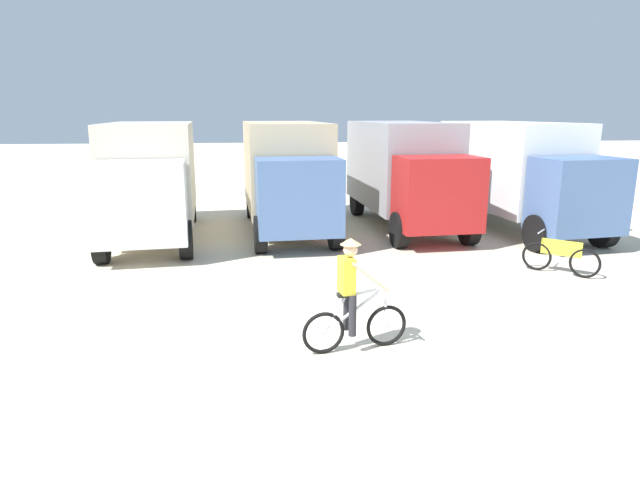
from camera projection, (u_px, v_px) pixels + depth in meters
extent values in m
plane|color=beige|center=(343.00, 362.00, 8.13)|extent=(120.00, 120.00, 0.00)
cube|color=beige|center=(152.00, 169.00, 16.35)|extent=(2.89, 5.41, 2.70)
cube|color=silver|center=(141.00, 203.00, 13.23)|extent=(2.33, 1.70, 2.00)
cube|color=black|center=(136.00, 193.00, 12.48)|extent=(2.02, 0.27, 0.80)
cylinder|color=black|center=(186.00, 240.00, 13.75)|extent=(0.41, 1.03, 1.00)
cylinder|color=black|center=(101.00, 244.00, 13.35)|extent=(0.41, 1.03, 1.00)
cylinder|color=black|center=(191.00, 207.00, 18.51)|extent=(0.41, 1.03, 1.00)
cylinder|color=black|center=(128.00, 209.00, 18.11)|extent=(0.41, 1.03, 1.00)
cube|color=#CCB78E|center=(285.00, 165.00, 17.35)|extent=(2.73, 5.34, 2.70)
cube|color=#4C6B9E|center=(299.00, 197.00, 14.21)|extent=(2.29, 1.64, 2.00)
cube|color=black|center=(302.00, 187.00, 13.45)|extent=(2.02, 0.21, 0.80)
cylinder|color=black|center=(336.00, 232.00, 14.70)|extent=(0.38, 1.02, 1.00)
cylinder|color=black|center=(261.00, 234.00, 14.36)|extent=(0.38, 1.02, 1.00)
cylinder|color=black|center=(308.00, 202.00, 19.49)|extent=(0.38, 1.02, 1.00)
cylinder|color=black|center=(251.00, 204.00, 19.15)|extent=(0.38, 1.02, 1.00)
cube|color=#9E9EA3|center=(400.00, 164.00, 17.89)|extent=(2.73, 5.34, 2.70)
cube|color=#B21E1E|center=(438.00, 194.00, 14.74)|extent=(2.29, 1.64, 2.00)
cube|color=black|center=(449.00, 184.00, 13.99)|extent=(2.02, 0.21, 0.80)
cylinder|color=black|center=(469.00, 227.00, 15.24)|extent=(0.38, 1.02, 1.00)
cylinder|color=black|center=(400.00, 230.00, 14.90)|extent=(0.38, 1.02, 1.00)
cylinder|color=black|center=(410.00, 200.00, 20.02)|extent=(0.38, 1.02, 1.00)
cylinder|color=black|center=(357.00, 201.00, 19.69)|extent=(0.38, 1.02, 1.00)
cube|color=white|center=(508.00, 165.00, 17.51)|extent=(3.00, 5.45, 2.70)
cube|color=#4C6B9E|center=(577.00, 195.00, 14.40)|extent=(2.36, 1.75, 2.00)
cube|color=black|center=(598.00, 186.00, 13.66)|extent=(2.02, 0.32, 0.80)
cylinder|color=black|center=(603.00, 230.00, 14.95)|extent=(0.44, 1.03, 1.00)
cylinder|color=black|center=(538.00, 233.00, 14.51)|extent=(0.44, 1.03, 1.00)
cylinder|color=black|center=(504.00, 201.00, 19.68)|extent=(0.44, 1.03, 1.00)
cylinder|color=black|center=(453.00, 203.00, 19.24)|extent=(0.44, 1.03, 1.00)
torus|color=black|center=(386.00, 326.00, 8.65)|extent=(0.68, 0.18, 0.68)
cylinder|color=silver|center=(386.00, 326.00, 8.65)|extent=(0.09, 0.09, 0.08)
torus|color=black|center=(324.00, 333.00, 8.36)|extent=(0.68, 0.18, 0.68)
cylinder|color=silver|center=(324.00, 333.00, 8.36)|extent=(0.09, 0.09, 0.08)
cylinder|color=silver|center=(354.00, 310.00, 8.42)|extent=(1.02, 0.23, 0.68)
cylinder|color=silver|center=(365.00, 292.00, 8.41)|extent=(0.66, 0.17, 0.13)
cylinder|color=silver|center=(334.00, 315.00, 8.34)|extent=(0.39, 0.12, 0.59)
cylinder|color=silver|center=(385.00, 307.00, 8.57)|extent=(0.11, 0.07, 0.64)
cylinder|color=silver|center=(385.00, 288.00, 8.49)|extent=(0.13, 0.52, 0.04)
cube|color=black|center=(345.00, 295.00, 8.32)|extent=(0.26, 0.16, 0.06)
cube|color=gold|center=(346.00, 275.00, 8.25)|extent=(0.25, 0.35, 0.56)
sphere|color=beige|center=(351.00, 250.00, 8.18)|extent=(0.22, 0.22, 0.22)
cone|color=tan|center=(351.00, 241.00, 8.15)|extent=(0.32, 0.32, 0.10)
cylinder|color=#26262B|center=(347.00, 310.00, 8.53)|extent=(0.12, 0.12, 0.66)
cylinder|color=#26262B|center=(353.00, 315.00, 8.29)|extent=(0.12, 0.12, 0.66)
cylinder|color=beige|center=(363.00, 271.00, 8.52)|extent=(0.62, 0.20, 0.53)
cylinder|color=beige|center=(371.00, 278.00, 8.18)|extent=(0.63, 0.12, 0.53)
torus|color=black|center=(537.00, 256.00, 12.81)|extent=(0.54, 0.50, 0.68)
torus|color=black|center=(585.00, 263.00, 12.20)|extent=(0.54, 0.50, 0.68)
cube|color=gold|center=(561.00, 248.00, 12.44)|extent=(0.69, 0.63, 0.36)
cylinder|color=silver|center=(541.00, 231.00, 12.64)|extent=(0.36, 0.39, 0.04)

